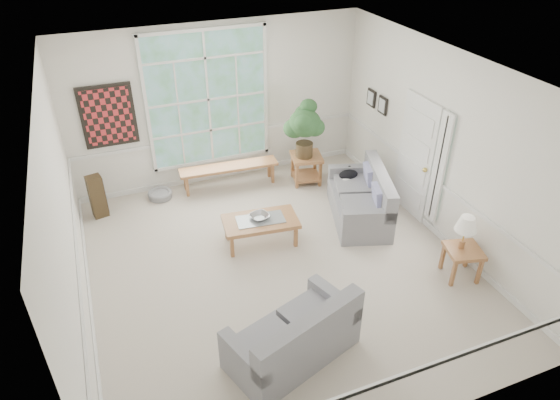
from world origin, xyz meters
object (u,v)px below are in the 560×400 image
object	(u,v)px
loveseat_right	(360,196)
loveseat_front	(292,330)
end_table	(306,168)
side_table	(461,262)
coffee_table	(261,231)

from	to	relation	value
loveseat_right	loveseat_front	distance (m)	3.25
loveseat_right	end_table	world-z (taller)	loveseat_right
loveseat_right	side_table	bearing A→B (deg)	-53.35
loveseat_front	side_table	xyz separation A→B (m)	(2.88, 0.43, -0.18)
end_table	side_table	size ratio (longest dim) A/B	1.13
loveseat_front	side_table	bearing A→B (deg)	-10.05
coffee_table	side_table	world-z (taller)	side_table
loveseat_front	end_table	bearing A→B (deg)	44.77
loveseat_right	coffee_table	xyz separation A→B (m)	(-1.82, -0.05, -0.23)
loveseat_front	side_table	size ratio (longest dim) A/B	3.17
end_table	side_table	distance (m)	3.53
side_table	loveseat_front	bearing A→B (deg)	-171.41
loveseat_front	coffee_table	bearing A→B (deg)	60.81
side_table	loveseat_right	bearing A→B (deg)	108.32
loveseat_front	end_table	distance (m)	4.28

